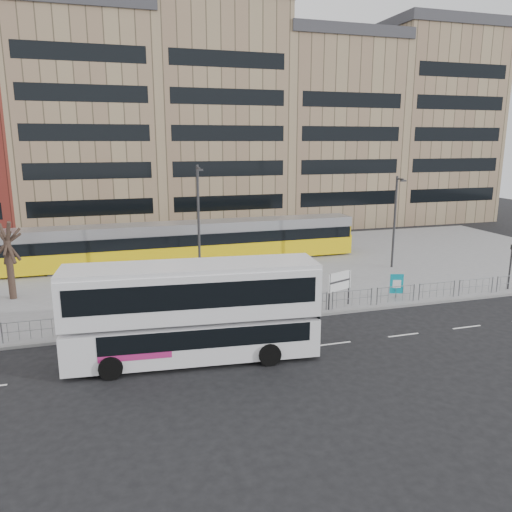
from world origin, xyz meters
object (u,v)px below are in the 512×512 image
object	(u,v)px
tram	(187,243)
station_sign	(339,283)
ad_panel	(397,284)
lamp_post_west	(199,220)
traffic_light_east	(511,261)
bare_tree	(4,219)
traffic_light_west	(67,300)
pedestrian	(207,291)
lamp_post_east	(395,218)
double_decker_bus	(193,309)

from	to	relation	value
tram	station_sign	xyz separation A→B (m)	(6.97, -13.95, -0.18)
ad_panel	lamp_post_west	xyz separation A→B (m)	(-11.43, 6.96, 3.59)
traffic_light_east	bare_tree	distance (m)	33.02
traffic_light_west	lamp_post_west	distance (m)	11.62
tram	lamp_post_west	xyz separation A→B (m)	(-0.16, -6.47, 2.83)
traffic_light_east	bare_tree	size ratio (longest dim) A/B	0.43
station_sign	traffic_light_east	xyz separation A→B (m)	(12.74, 0.09, 0.45)
pedestrian	traffic_light_east	size ratio (longest dim) A/B	0.58
tram	pedestrian	size ratio (longest dim) A/B	16.06
ad_panel	traffic_light_west	distance (m)	19.72
bare_tree	traffic_light_west	bearing A→B (deg)	-63.57
tram	bare_tree	size ratio (longest dim) A/B	3.96
pedestrian	lamp_post_east	size ratio (longest dim) A/B	0.25
station_sign	traffic_light_west	bearing A→B (deg)	159.80
double_decker_bus	bare_tree	size ratio (longest dim) A/B	1.61
tram	bare_tree	xyz separation A→B (m)	(-12.30, -6.42, 3.46)
station_sign	pedestrian	world-z (taller)	station_sign
lamp_post_east	traffic_light_east	bearing A→B (deg)	-60.48
traffic_light_west	bare_tree	distance (m)	9.31
double_decker_bus	station_sign	distance (m)	10.73
traffic_light_west	traffic_light_east	world-z (taller)	same
tram	traffic_light_east	distance (m)	24.10
station_sign	lamp_post_east	world-z (taller)	lamp_post_east
traffic_light_west	ad_panel	bearing A→B (deg)	-7.01
traffic_light_east	lamp_post_east	bearing A→B (deg)	110.75
lamp_post_east	bare_tree	size ratio (longest dim) A/B	1.00
traffic_light_east	tram	bearing A→B (deg)	136.11
tram	bare_tree	world-z (taller)	bare_tree
double_decker_bus	traffic_light_east	xyz separation A→B (m)	(22.42, 4.65, -0.36)
ad_panel	pedestrian	world-z (taller)	pedestrian
double_decker_bus	lamp_post_east	world-z (taller)	lamp_post_east
pedestrian	traffic_light_west	world-z (taller)	traffic_light_west
ad_panel	lamp_post_east	bearing A→B (deg)	77.29
double_decker_bus	lamp_post_east	xyz separation A→B (m)	(18.12, 12.24, 1.65)
lamp_post_west	double_decker_bus	bearing A→B (deg)	-101.92
ad_panel	bare_tree	world-z (taller)	bare_tree
double_decker_bus	traffic_light_west	world-z (taller)	double_decker_bus
double_decker_bus	lamp_post_west	bearing A→B (deg)	83.47
traffic_light_west	traffic_light_east	size ratio (longest dim) A/B	1.00
station_sign	lamp_post_east	distance (m)	11.67
lamp_post_west	station_sign	bearing A→B (deg)	-46.39
tram	ad_panel	distance (m)	17.55
double_decker_bus	traffic_light_west	xyz separation A→B (m)	(-5.70, 4.26, -0.36)
double_decker_bus	bare_tree	xyz separation A→B (m)	(-9.59, 12.10, 2.83)
tram	double_decker_bus	bearing A→B (deg)	-98.74
double_decker_bus	tram	world-z (taller)	double_decker_bus
tram	station_sign	size ratio (longest dim) A/B	13.09
lamp_post_east	pedestrian	bearing A→B (deg)	-162.60
ad_panel	lamp_post_west	bearing A→B (deg)	166.05
double_decker_bus	ad_panel	world-z (taller)	double_decker_bus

